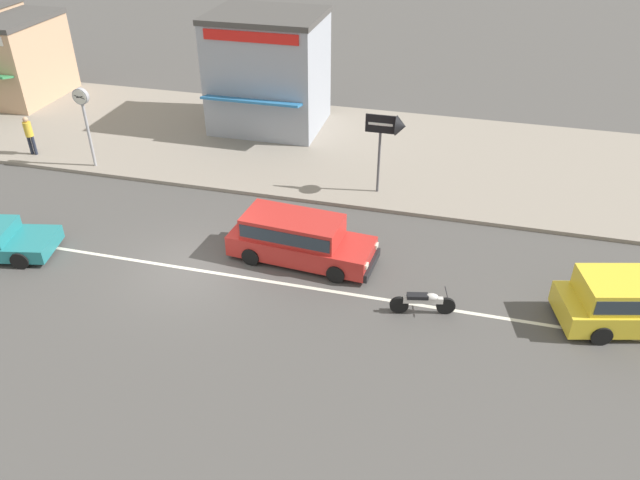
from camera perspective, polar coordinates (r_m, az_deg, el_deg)
name	(u,v)px	position (r m, az deg, el deg)	size (l,w,h in m)	color
ground_plane	(191,269)	(20.82, -11.73, -2.62)	(160.00, 160.00, 0.00)	#4C4947
lane_centre_stripe	(191,269)	(20.81, -11.73, -2.62)	(50.40, 0.14, 0.01)	silver
kerb_strip	(284,143)	(29.01, -3.35, 8.85)	(68.00, 10.00, 0.15)	gray
minivan_red_0	(298,237)	(20.45, -2.05, 0.29)	(4.97, 2.14, 1.56)	red
motorcycle_1	(423,302)	(18.59, 9.44, -5.58)	(1.90, 0.68, 0.80)	black
street_clock	(83,108)	(27.38, -20.82, 11.17)	(0.66, 0.22, 3.38)	#9E9EA3
arrow_signboard	(395,129)	(23.48, 6.91, 10.05)	(1.50, 0.76, 3.21)	#4C4C51
pedestrian_near_clock	(29,133)	(30.05, -25.08, 8.88)	(0.34, 0.34, 1.72)	#232838
shopfront_mid_block	(9,57)	(37.53, -26.57, 14.73)	(4.65, 5.56, 4.21)	tan
shopfront_far_kios	(268,71)	(29.97, -4.75, 15.13)	(5.06, 4.95, 5.26)	#999EA8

